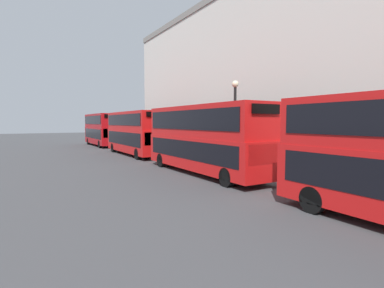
% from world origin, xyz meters
% --- Properties ---
extents(bus_second_in_queue, '(2.59, 11.17, 4.35)m').
position_xyz_m(bus_second_in_queue, '(1.60, 17.68, 2.40)').
color(bus_second_in_queue, red).
rests_on(bus_second_in_queue, ground).
extents(bus_third_in_queue, '(2.59, 10.77, 4.34)m').
position_xyz_m(bus_third_in_queue, '(1.60, 30.43, 2.39)').
color(bus_third_in_queue, red).
rests_on(bus_third_in_queue, ground).
extents(bus_trailing, '(2.59, 10.14, 4.42)m').
position_xyz_m(bus_trailing, '(1.60, 43.75, 2.44)').
color(bus_trailing, '#A80F14').
rests_on(bus_trailing, ground).
extents(street_lamp, '(0.44, 0.44, 5.99)m').
position_xyz_m(street_lamp, '(3.55, 16.91, 3.74)').
color(street_lamp, black).
rests_on(street_lamp, ground).
extents(pedestrian, '(0.36, 0.36, 1.70)m').
position_xyz_m(pedestrian, '(3.73, 15.38, 0.78)').
color(pedestrian, brown).
rests_on(pedestrian, ground).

